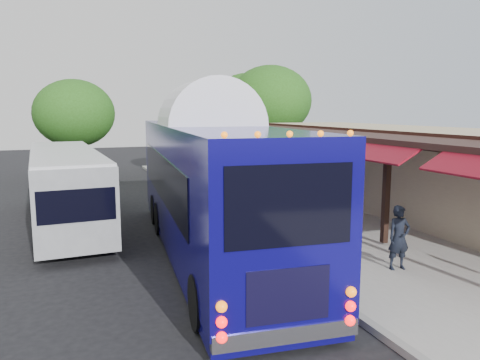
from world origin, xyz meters
name	(u,v)px	position (x,y,z in m)	size (l,w,h in m)	color
ground	(275,263)	(0.00, 0.00, 0.00)	(90.00, 90.00, 0.00)	black
sidewalk	(346,217)	(5.00, 4.00, 0.07)	(10.00, 40.00, 0.15)	#9E9B93
curb	(231,228)	(0.05, 4.00, 0.07)	(0.20, 40.00, 0.16)	gray
station_shelter	(415,170)	(8.38, 4.00, 1.85)	(8.15, 20.00, 3.60)	tan
coach_bus	(210,180)	(-1.45, 1.61, 2.26)	(3.93, 13.33, 4.21)	#0C0861
city_bus	(65,184)	(-5.56, 6.90, 1.59)	(2.86, 10.78, 2.87)	gray
ped_a	(399,238)	(2.68, -2.01, 1.01)	(0.63, 0.41, 1.73)	black
ped_b	(266,181)	(3.12, 7.69, 1.14)	(0.96, 0.75, 1.98)	black
ped_c	(232,188)	(1.33, 7.47, 0.96)	(0.95, 0.40, 1.62)	black
ped_d	(285,187)	(3.40, 6.31, 1.04)	(1.15, 0.66, 1.78)	black
tree_left	(198,121)	(2.67, 17.73, 3.64)	(4.27, 4.27, 5.47)	#382314
tree_mid	(247,105)	(7.50, 21.22, 4.73)	(5.54, 5.54, 7.10)	#382314
tree_right	(270,101)	(8.35, 18.97, 5.01)	(5.87, 5.87, 7.51)	#382314
tree_far	(74,113)	(-4.84, 18.88, 4.16)	(4.87, 4.87, 6.24)	#382314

